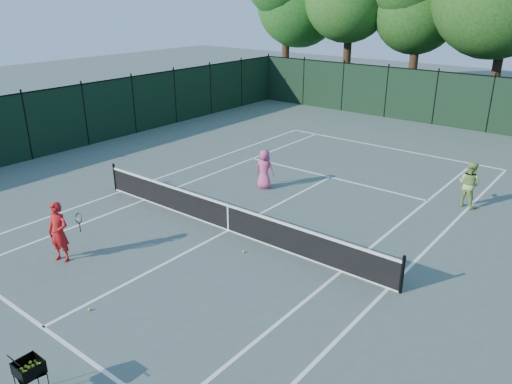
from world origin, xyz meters
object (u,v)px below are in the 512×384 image
Objects in this scene: player_green at (469,184)px; ball_hopper at (29,368)px; coach at (59,232)px; player_pink at (265,169)px; loose_ball_near_cart at (89,309)px; loose_ball_midcourt at (243,252)px.

player_green reaches higher than ball_hopper.
coach is 2.02× the size of ball_hopper.
player_green reaches higher than player_pink.
player_pink is 9.28m from loose_ball_near_cart.
coach is at bearing 159.90° from loose_ball_near_cart.
loose_ball_midcourt is at bearing 23.99° from coach.
loose_ball_midcourt is (1.06, 4.51, 0.00)m from loose_ball_near_cart.
loose_ball_midcourt is at bearing 107.24° from ball_hopper.
loose_ball_near_cart is (-5.08, -12.15, -0.80)m from player_green.
ball_hopper is at bearing -54.38° from loose_ball_near_cart.
coach is 1.05× the size of player_green.
player_green is at bearing 88.96° from ball_hopper.
coach is 5.45m from ball_hopper.
loose_ball_midcourt is at bearing 76.80° from loose_ball_near_cart.
loose_ball_near_cart is at bearing 88.99° from player_pink.
coach is 25.82× the size of loose_ball_near_cart.
player_pink is 1.78× the size of ball_hopper.
coach reaches higher than player_pink.
loose_ball_near_cart is at bearing 137.96° from ball_hopper.
loose_ball_near_cart is 1.00× the size of loose_ball_midcourt.
player_green is (6.75, 3.05, 0.06)m from player_pink.
ball_hopper is (4.35, -3.28, -0.15)m from coach.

